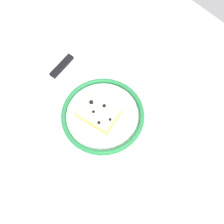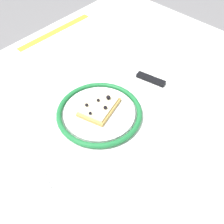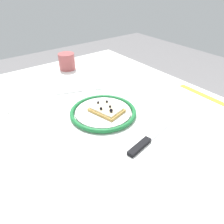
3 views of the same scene
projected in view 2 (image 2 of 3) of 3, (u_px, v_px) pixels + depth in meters
name	position (u px, v px, depth m)	size (l,w,h in m)	color
ground_plane	(111.00, 220.00, 1.29)	(6.00, 6.00, 0.00)	slate
dining_table	(110.00, 135.00, 0.81)	(1.17, 0.96, 0.71)	white
plate	(99.00, 113.00, 0.76)	(0.23, 0.23, 0.02)	white
pizza_slice_near	(98.00, 107.00, 0.76)	(0.12, 0.10, 0.03)	tan
knife	(141.00, 76.00, 0.87)	(0.06, 0.24, 0.01)	silver
fork	(35.00, 155.00, 0.68)	(0.08, 0.19, 0.00)	silver
measuring_tape	(55.00, 32.00, 1.03)	(0.31, 0.02, 0.00)	yellow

